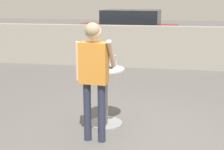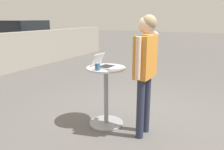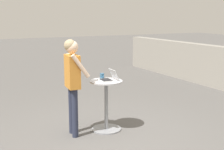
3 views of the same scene
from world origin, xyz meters
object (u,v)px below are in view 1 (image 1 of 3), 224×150
standing_person (94,67)px  laptop (106,65)px  cafe_table (106,95)px  coffee_mug (93,65)px  parked_car_near_street (128,29)px

standing_person → laptop: bearing=86.3°
laptop → cafe_table: bearing=-93.6°
coffee_mug → laptop: bearing=7.7°
cafe_table → parked_car_near_street: size_ratio=0.23×
cafe_table → laptop: laptop is taller
coffee_mug → standing_person: standing_person is taller
laptop → coffee_mug: bearing=-172.3°
laptop → coffee_mug: size_ratio=2.92×
coffee_mug → standing_person: 0.69m
coffee_mug → parked_car_near_street: (-0.43, 7.90, -0.20)m
cafe_table → parked_car_near_street: parked_car_near_street is taller
standing_person → parked_car_near_street: size_ratio=0.41×
laptop → standing_person: (-0.04, -0.69, 0.11)m
cafe_table → standing_person: (-0.04, -0.64, 0.60)m
laptop → standing_person: standing_person is taller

